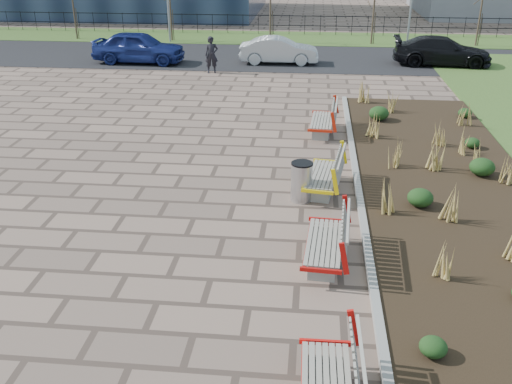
# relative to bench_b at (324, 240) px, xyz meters

# --- Properties ---
(ground) EXTENTS (120.00, 120.00, 0.00)m
(ground) POSITION_rel_bench_b_xyz_m (-3.00, -1.72, -0.50)
(ground) COLOR #786052
(ground) RESTS_ON ground
(planting_bed) EXTENTS (4.50, 18.00, 0.10)m
(planting_bed) POSITION_rel_bench_b_xyz_m (3.25, 3.28, -0.45)
(planting_bed) COLOR black
(planting_bed) RESTS_ON ground
(planting_curb) EXTENTS (0.16, 18.00, 0.15)m
(planting_curb) POSITION_rel_bench_b_xyz_m (0.92, 3.28, -0.42)
(planting_curb) COLOR gray
(planting_curb) RESTS_ON ground
(grass_verge_far) EXTENTS (80.00, 5.00, 0.04)m
(grass_verge_far) POSITION_rel_bench_b_xyz_m (-3.00, 26.28, -0.48)
(grass_verge_far) COLOR #33511E
(grass_verge_far) RESTS_ON ground
(road) EXTENTS (80.00, 7.00, 0.02)m
(road) POSITION_rel_bench_b_xyz_m (-3.00, 20.28, -0.49)
(road) COLOR black
(road) RESTS_ON ground
(bench_b) EXTENTS (1.04, 2.16, 1.00)m
(bench_b) POSITION_rel_bench_b_xyz_m (0.00, 0.00, 0.00)
(bench_b) COLOR #BA0F0C
(bench_b) RESTS_ON ground
(bench_c) EXTENTS (1.18, 2.20, 1.00)m
(bench_c) POSITION_rel_bench_b_xyz_m (0.00, 3.49, 0.00)
(bench_c) COLOR yellow
(bench_c) RESTS_ON ground
(bench_d) EXTENTS (1.03, 2.15, 1.00)m
(bench_d) POSITION_rel_bench_b_xyz_m (0.00, 8.11, 0.00)
(bench_d) COLOR red
(bench_d) RESTS_ON ground
(litter_bin) EXTENTS (0.52, 0.52, 0.98)m
(litter_bin) POSITION_rel_bench_b_xyz_m (-0.53, 2.86, -0.01)
(litter_bin) COLOR #B2B2B7
(litter_bin) RESTS_ON ground
(pedestrian) EXTENTS (0.69, 0.53, 1.69)m
(pedestrian) POSITION_rel_bench_b_xyz_m (-5.11, 16.50, 0.34)
(pedestrian) COLOR black
(pedestrian) RESTS_ON ground
(car_blue) EXTENTS (4.65, 2.03, 1.56)m
(car_blue) POSITION_rel_bench_b_xyz_m (-9.14, 18.31, 0.30)
(car_blue) COLOR navy
(car_blue) RESTS_ON road
(car_silver) EXTENTS (3.96, 1.48, 1.29)m
(car_silver) POSITION_rel_bench_b_xyz_m (-2.10, 18.87, 0.17)
(car_silver) COLOR #A6A9AE
(car_silver) RESTS_ON road
(car_black) EXTENTS (4.85, 2.20, 1.38)m
(car_black) POSITION_rel_bench_b_xyz_m (5.96, 19.26, 0.21)
(car_black) COLOR black
(car_black) RESTS_ON road
(tree_a) EXTENTS (1.40, 1.40, 4.00)m
(tree_a) POSITION_rel_bench_b_xyz_m (-15.00, 24.78, 1.54)
(tree_a) COLOR #4C3D2D
(tree_a) RESTS_ON grass_verge_far
(tree_b) EXTENTS (1.40, 1.40, 4.00)m
(tree_b) POSITION_rel_bench_b_xyz_m (-9.00, 24.78, 1.54)
(tree_b) COLOR #4C3D2D
(tree_b) RESTS_ON grass_verge_far
(tree_c) EXTENTS (1.40, 1.40, 4.00)m
(tree_c) POSITION_rel_bench_b_xyz_m (-3.00, 24.78, 1.54)
(tree_c) COLOR #4C3D2D
(tree_c) RESTS_ON grass_verge_far
(tree_d) EXTENTS (1.40, 1.40, 4.00)m
(tree_d) POSITION_rel_bench_b_xyz_m (3.00, 24.78, 1.54)
(tree_d) COLOR #4C3D2D
(tree_d) RESTS_ON grass_verge_far
(tree_e) EXTENTS (1.40, 1.40, 4.00)m
(tree_e) POSITION_rel_bench_b_xyz_m (9.00, 24.78, 1.54)
(tree_e) COLOR #4C3D2D
(tree_e) RESTS_ON grass_verge_far
(railing_fence) EXTENTS (44.00, 0.10, 1.20)m
(railing_fence) POSITION_rel_bench_b_xyz_m (-3.00, 27.78, 0.14)
(railing_fence) COLOR black
(railing_fence) RESTS_ON grass_verge_far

